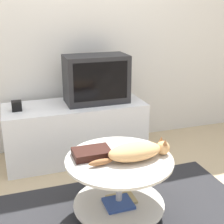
{
  "coord_description": "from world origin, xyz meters",
  "views": [
    {
      "loc": [
        -0.67,
        -1.69,
        1.45
      ],
      "look_at": [
        0.09,
        0.55,
        0.63
      ],
      "focal_mm": 50.0,
      "sensor_mm": 36.0,
      "label": 1
    }
  ],
  "objects_px": {
    "cat": "(137,151)",
    "tv": "(96,79)",
    "dvd_box": "(92,153)",
    "speaker": "(17,106)"
  },
  "relations": [
    {
      "from": "tv",
      "to": "cat",
      "type": "relative_size",
      "value": 1.02
    },
    {
      "from": "tv",
      "to": "dvd_box",
      "type": "distance_m",
      "value": 1.04
    },
    {
      "from": "dvd_box",
      "to": "speaker",
      "type": "bearing_deg",
      "value": 115.34
    },
    {
      "from": "speaker",
      "to": "cat",
      "type": "height_order",
      "value": "speaker"
    },
    {
      "from": "dvd_box",
      "to": "tv",
      "type": "bearing_deg",
      "value": 72.02
    },
    {
      "from": "speaker",
      "to": "tv",
      "type": "bearing_deg",
      "value": 2.04
    },
    {
      "from": "cat",
      "to": "speaker",
      "type": "bearing_deg",
      "value": 121.66
    },
    {
      "from": "cat",
      "to": "tv",
      "type": "bearing_deg",
      "value": 85.88
    },
    {
      "from": "dvd_box",
      "to": "cat",
      "type": "bearing_deg",
      "value": -25.92
    },
    {
      "from": "tv",
      "to": "cat",
      "type": "xyz_separation_m",
      "value": [
        -0.03,
        -1.08,
        -0.25
      ]
    }
  ]
}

